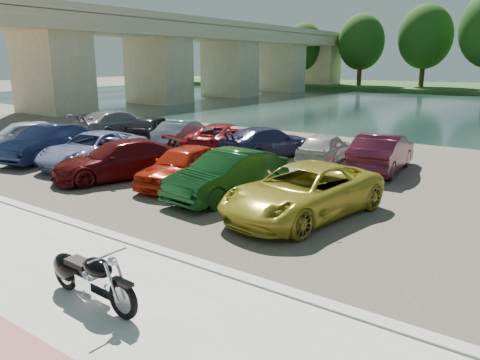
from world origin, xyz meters
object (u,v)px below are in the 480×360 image
object	(u,v)px
motorcycle	(85,275)
car_0	(23,137)
car_2	(94,149)
car_1	(47,143)

from	to	relation	value
motorcycle	car_0	size ratio (longest dim) A/B	0.52
motorcycle	car_2	world-z (taller)	car_2
car_0	motorcycle	bearing A→B (deg)	-4.29
motorcycle	car_0	bearing A→B (deg)	155.92
car_1	motorcycle	bearing A→B (deg)	-44.69
car_0	car_1	world-z (taller)	car_0
car_0	car_1	size ratio (longest dim) A/B	1.00
car_1	car_2	bearing A→B (deg)	-4.01
car_1	car_2	size ratio (longest dim) A/B	0.92
car_1	car_2	xyz separation A→B (m)	(2.56, 0.50, -0.06)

